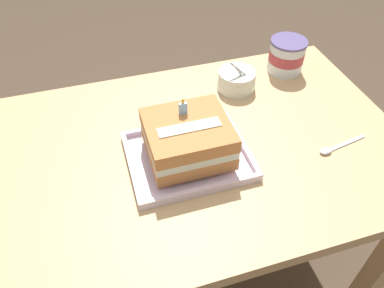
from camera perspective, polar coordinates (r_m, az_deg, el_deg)
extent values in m
plane|color=#4C3D2D|center=(1.60, 0.39, -19.01)|extent=(8.00, 8.00, 0.00)
cube|color=tan|center=(1.01, 0.58, -0.99)|extent=(1.15, 0.74, 0.04)
cube|color=tan|center=(1.36, 27.03, -16.27)|extent=(0.06, 0.06, 0.69)
cube|color=tan|center=(1.50, -22.60, -6.52)|extent=(0.06, 0.06, 0.69)
cube|color=tan|center=(1.64, 14.50, 1.41)|extent=(0.06, 0.06, 0.69)
cube|color=silver|center=(0.96, -0.61, -2.09)|extent=(0.31, 0.25, 0.01)
cube|color=silver|center=(0.88, 1.62, -7.02)|extent=(0.31, 0.01, 0.02)
cube|color=silver|center=(1.04, -2.50, 2.99)|extent=(0.31, 0.01, 0.02)
cube|color=silver|center=(0.94, -9.29, -3.47)|extent=(0.01, 0.23, 0.02)
cube|color=silver|center=(0.99, 7.55, 0.20)|extent=(0.01, 0.23, 0.02)
cube|color=#BF7C45|center=(0.94, -0.63, -0.48)|extent=(0.20, 0.19, 0.04)
cube|color=silver|center=(0.91, -0.64, 0.83)|extent=(0.20, 0.18, 0.02)
cube|color=#BF7C45|center=(0.89, -0.66, 2.20)|extent=(0.20, 0.19, 0.04)
cube|color=silver|center=(0.87, -0.41, 2.58)|extent=(0.15, 0.03, 0.00)
cube|color=#8CB7EA|center=(0.90, -1.40, 5.46)|extent=(0.02, 0.01, 0.03)
ellipsoid|color=yellow|center=(0.89, -1.42, 6.56)|extent=(0.01, 0.01, 0.01)
cylinder|color=silver|center=(1.20, 6.76, 9.06)|extent=(0.12, 0.12, 0.03)
cylinder|color=silver|center=(1.19, 6.83, 9.70)|extent=(0.12, 0.12, 0.03)
cylinder|color=silver|center=(1.18, 6.89, 10.34)|extent=(0.12, 0.12, 0.03)
cylinder|color=silver|center=(1.15, 7.28, 10.82)|extent=(0.04, 0.01, 0.06)
cylinder|color=silver|center=(1.15, 7.21, 11.23)|extent=(0.06, 0.02, 0.06)
cylinder|color=white|center=(1.29, 14.24, 12.82)|extent=(0.11, 0.11, 0.10)
cylinder|color=#B23D47|center=(1.29, 14.28, 13.01)|extent=(0.11, 0.11, 0.04)
cylinder|color=slate|center=(1.27, 14.69, 14.93)|extent=(0.12, 0.12, 0.01)
ellipsoid|color=silver|center=(1.04, 19.83, -1.01)|extent=(0.04, 0.03, 0.01)
cube|color=silver|center=(1.09, 22.73, 0.18)|extent=(0.12, 0.03, 0.00)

